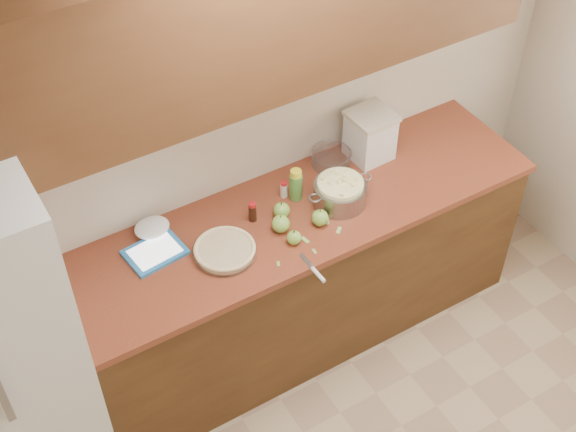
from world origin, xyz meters
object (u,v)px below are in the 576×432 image
flour_canister (370,135)px  tablet (155,252)px  colander (340,193)px  pie (225,250)px

flour_canister → tablet: size_ratio=0.95×
colander → tablet: colander is taller
flour_canister → tablet: 1.25m
flour_canister → tablet: flour_canister is taller
pie → tablet: bearing=148.4°
flour_canister → pie: bearing=-166.3°
pie → flour_canister: flour_canister is taller
colander → flour_canister: (0.32, 0.22, 0.07)m
pie → flour_canister: size_ratio=1.10×
pie → colander: (0.64, 0.02, 0.04)m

